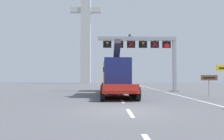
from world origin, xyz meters
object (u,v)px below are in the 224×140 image
bridge_pylon_distant (86,23)px  overhead_lane_gantry (146,47)px  heavy_haul_truck_red (115,76)px  tourist_info_sign_brown (209,80)px

bridge_pylon_distant → overhead_lane_gantry: bearing=-72.2°
heavy_haul_truck_red → bridge_pylon_distant: bearing=100.4°
overhead_lane_gantry → bridge_pylon_distant: size_ratio=0.30×
heavy_haul_truck_red → bridge_pylon_distant: size_ratio=0.41×
overhead_lane_gantry → tourist_info_sign_brown: (4.62, -7.06, -4.08)m
tourist_info_sign_brown → bridge_pylon_distant: 47.81m
heavy_haul_truck_red → tourist_info_sign_brown: bearing=-22.4°
overhead_lane_gantry → heavy_haul_truck_red: 6.52m
overhead_lane_gantry → tourist_info_sign_brown: bearing=-56.8°
overhead_lane_gantry → heavy_haul_truck_red: size_ratio=0.73×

